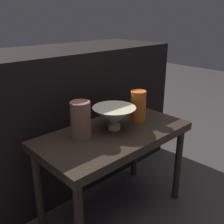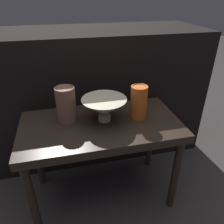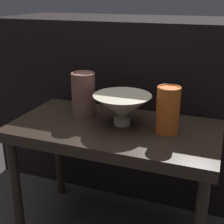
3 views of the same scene
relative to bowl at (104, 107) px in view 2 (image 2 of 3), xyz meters
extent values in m
plane|color=#383333|center=(-0.02, -0.02, -0.54)|extent=(8.00, 8.00, 0.00)
cube|color=#2D231C|center=(-0.02, -0.02, -0.09)|extent=(0.74, 0.39, 0.04)
cylinder|color=#2D231C|center=(-0.36, -0.18, -0.32)|extent=(0.04, 0.04, 0.43)
cylinder|color=#2D231C|center=(0.31, -0.18, -0.32)|extent=(0.04, 0.04, 0.43)
cylinder|color=#2D231C|center=(-0.36, 0.14, -0.32)|extent=(0.04, 0.04, 0.43)
cylinder|color=#2D231C|center=(0.31, 0.14, -0.32)|extent=(0.04, 0.04, 0.43)
cube|color=black|center=(-0.02, 0.47, -0.13)|extent=(1.46, 0.50, 0.81)
cylinder|color=beige|center=(0.00, 0.00, -0.05)|extent=(0.06, 0.06, 0.03)
cone|color=beige|center=(0.00, 0.00, 0.00)|extent=(0.21, 0.21, 0.08)
cylinder|color=brown|center=(-0.17, 0.04, 0.01)|extent=(0.09, 0.09, 0.16)
torus|color=brown|center=(-0.17, 0.04, 0.10)|extent=(0.09, 0.09, 0.01)
cylinder|color=orange|center=(0.16, -0.01, 0.01)|extent=(0.08, 0.08, 0.16)
torus|color=orange|center=(0.16, -0.01, 0.09)|extent=(0.08, 0.08, 0.01)
camera|label=1|loc=(-0.81, -0.84, 0.46)|focal=42.00mm
camera|label=2|loc=(-0.17, -0.87, 0.48)|focal=35.00mm
camera|label=3|loc=(0.33, -0.99, 0.37)|focal=50.00mm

